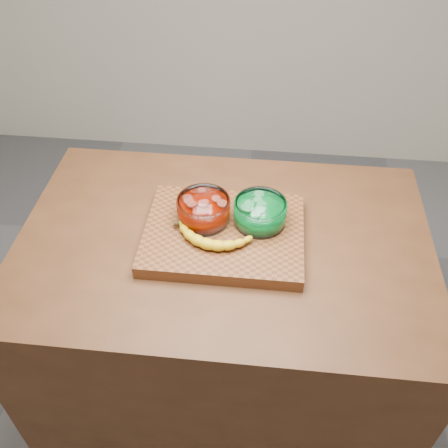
# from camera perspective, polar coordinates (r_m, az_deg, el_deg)

# --- Properties ---
(ground) EXTENTS (3.50, 3.50, 0.00)m
(ground) POSITION_cam_1_polar(r_m,az_deg,el_deg) (2.17, 0.00, -18.75)
(ground) COLOR #5B5A5F
(ground) RESTS_ON ground
(counter) EXTENTS (1.20, 0.80, 0.90)m
(counter) POSITION_cam_1_polar(r_m,az_deg,el_deg) (1.79, 0.00, -11.98)
(counter) COLOR #4D2C17
(counter) RESTS_ON ground
(cutting_board) EXTENTS (0.45, 0.35, 0.04)m
(cutting_board) POSITION_cam_1_polar(r_m,az_deg,el_deg) (1.43, 0.00, -1.17)
(cutting_board) COLOR brown
(cutting_board) RESTS_ON counter
(bowl_red) EXTENTS (0.15, 0.15, 0.07)m
(bowl_red) POSITION_cam_1_polar(r_m,az_deg,el_deg) (1.42, -2.34, 1.64)
(bowl_red) COLOR white
(bowl_red) RESTS_ON cutting_board
(bowl_green) EXTENTS (0.15, 0.15, 0.07)m
(bowl_green) POSITION_cam_1_polar(r_m,az_deg,el_deg) (1.42, 4.14, 1.31)
(bowl_green) COLOR white
(bowl_green) RESTS_ON cutting_board
(banana) EXTENTS (0.25, 0.14, 0.04)m
(banana) POSITION_cam_1_polar(r_m,az_deg,el_deg) (1.37, -1.22, -1.24)
(banana) COLOR gold
(banana) RESTS_ON cutting_board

